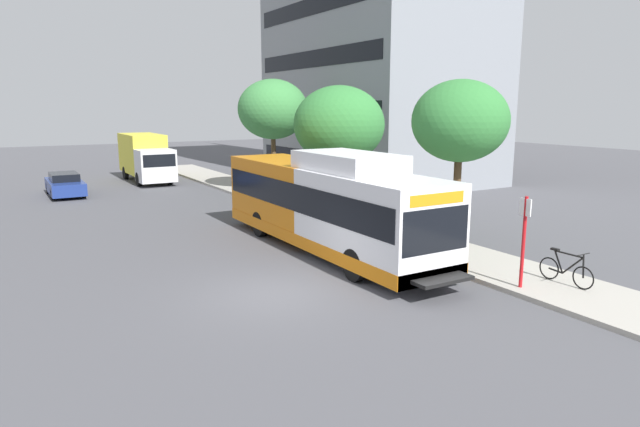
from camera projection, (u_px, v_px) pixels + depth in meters
name	position (u px, v px, depth m)	size (l,w,h in m)	color
ground_plane	(190.00, 236.00, 22.20)	(120.00, 120.00, 0.00)	#4C4C51
sidewalk_curb	(360.00, 225.00, 24.01)	(3.00, 56.00, 0.14)	#A8A399
transit_bus	(326.00, 204.00, 19.76)	(2.58, 12.25, 3.65)	white
bus_stop_sign_pole	(524.00, 235.00, 15.26)	(0.10, 0.36, 2.60)	red
bicycle_parked	(566.00, 270.00, 15.73)	(0.52, 1.76, 1.02)	black
street_tree_near_stop	(460.00, 122.00, 19.83)	(3.49, 3.49, 5.99)	#4C3823
street_tree_mid_block	(339.00, 125.00, 26.20)	(4.35, 4.35, 6.01)	#4C3823
street_tree_far_block	(273.00, 109.00, 32.42)	(4.13, 4.13, 6.61)	#4C3823
parked_car_far_lane	(65.00, 184.00, 32.23)	(1.80, 4.50, 1.33)	navy
box_truck_background	(146.00, 156.00, 38.17)	(2.32, 7.01, 3.25)	silver
lattice_comm_tower	(326.00, 59.00, 53.08)	(1.10, 1.10, 28.88)	#B7B7BC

